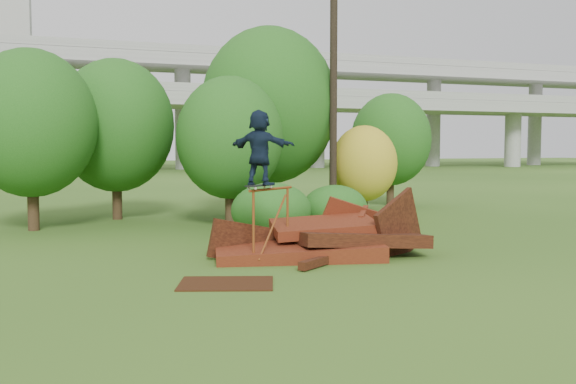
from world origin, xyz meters
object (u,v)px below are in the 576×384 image
object	(u,v)px
scrap_pile	(321,242)
flat_plate	(226,283)
skater	(260,147)
utility_pole	(333,76)

from	to	relation	value
scrap_pile	flat_plate	world-z (taller)	scrap_pile
skater	flat_plate	bearing A→B (deg)	101.50
flat_plate	utility_pole	bearing A→B (deg)	55.54
scrap_pile	utility_pole	xyz separation A→B (m)	(3.67, 7.40, 5.02)
scrap_pile	flat_plate	xyz separation A→B (m)	(-3.11, -2.48, -0.34)
scrap_pile	skater	size ratio (longest dim) A/B	3.34
scrap_pile	skater	bearing A→B (deg)	-163.25
scrap_pile	utility_pole	distance (m)	9.66
utility_pole	skater	bearing A→B (deg)	-124.46
utility_pole	flat_plate	bearing A→B (deg)	-124.46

